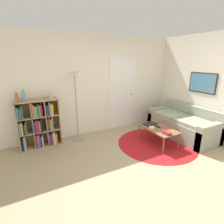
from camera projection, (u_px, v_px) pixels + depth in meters
ground_plane at (153, 174)px, 3.14m from camera, size 14.00×14.00×0.00m
wall_back at (100, 86)px, 4.74m from camera, size 7.46×0.11×2.60m
wall_right at (193, 85)px, 4.73m from camera, size 0.08×5.29×2.60m
rug at (157, 143)px, 4.26m from camera, size 1.88×1.88×0.01m
bookshelf at (39, 124)px, 4.02m from camera, size 0.90×0.34×1.11m
floor_lamp at (75, 85)px, 4.10m from camera, size 0.30×0.30×1.72m
couch at (183, 125)px, 4.69m from camera, size 0.86×1.79×0.79m
coffee_table at (158, 130)px, 4.18m from camera, size 0.54×0.95×0.40m
laptop at (150, 124)px, 4.42m from camera, size 0.37×0.28×0.02m
bowl at (152, 128)px, 4.13m from camera, size 0.13×0.13×0.04m
book_stack_on_table at (167, 133)px, 3.85m from camera, size 0.13×0.22×0.05m
remote at (158, 127)px, 4.24m from camera, size 0.05×0.16×0.02m
bottle_left at (17, 98)px, 3.68m from camera, size 0.08×0.08×0.21m
bottle_middle at (24, 96)px, 3.71m from camera, size 0.08×0.08×0.27m
vase_on_shelf at (51, 95)px, 3.99m from camera, size 0.11×0.11×0.15m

